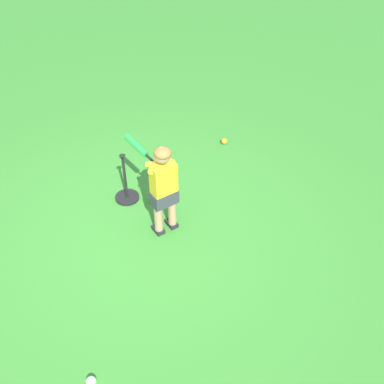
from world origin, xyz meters
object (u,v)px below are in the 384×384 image
(play_ball_midfield, at_px, (153,198))
(play_ball_far_right, at_px, (91,382))
(play_ball_far_left, at_px, (224,141))
(child_batter, at_px, (162,181))
(batting_tee, at_px, (127,191))

(play_ball_midfield, height_order, play_ball_far_right, play_ball_midfield)
(play_ball_midfield, height_order, play_ball_far_left, play_ball_midfield)
(child_batter, bearing_deg, play_ball_far_right, -34.58)
(batting_tee, bearing_deg, play_ball_midfield, 61.57)
(child_batter, bearing_deg, play_ball_far_left, 136.53)
(play_ball_midfield, xyz_separation_m, play_ball_far_right, (1.99, -1.06, -0.01))
(play_ball_midfield, bearing_deg, batting_tee, -118.43)
(play_ball_midfield, bearing_deg, child_batter, -0.08)
(play_ball_far_right, xyz_separation_m, batting_tee, (-2.14, 0.78, 0.06))
(batting_tee, bearing_deg, play_ball_far_left, 114.42)
(play_ball_midfield, relative_size, play_ball_far_left, 1.11)
(play_ball_midfield, distance_m, play_ball_far_right, 2.25)
(child_batter, relative_size, play_ball_far_left, 12.52)
(play_ball_midfield, bearing_deg, play_ball_far_right, -27.97)
(child_batter, bearing_deg, play_ball_midfield, 179.92)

